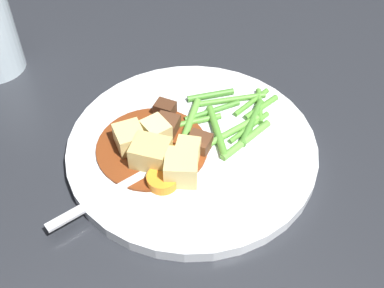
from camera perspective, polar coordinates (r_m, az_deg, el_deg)
The scene contains 29 objects.
ground_plane at distance 0.58m, azimuth 0.00°, elevation -1.00°, with size 3.00×3.00×0.00m, color #26282D.
dinner_plate at distance 0.57m, azimuth 0.00°, elevation -0.51°, with size 0.29×0.29×0.01m, color white.
stew_sauce at distance 0.56m, azimuth -4.59°, elevation -0.36°, with size 0.13×0.13×0.00m, color brown.
carrot_slice_0 at distance 0.53m, azimuth -3.38°, elevation -4.08°, with size 0.03×0.03×0.01m, color orange.
carrot_slice_1 at distance 0.56m, azimuth -5.57°, elevation -0.72°, with size 0.03×0.03×0.01m, color orange.
carrot_slice_2 at distance 0.58m, azimuth -6.15°, elevation 1.37°, with size 0.03×0.03×0.01m, color orange.
carrot_slice_3 at distance 0.54m, azimuth -2.05°, elevation -1.79°, with size 0.03×0.03×0.01m, color orange.
potato_chunk_0 at distance 0.54m, azimuth -0.51°, elevation -1.03°, with size 0.03×0.03×0.03m, color #E5CC7A.
potato_chunk_1 at distance 0.56m, azimuth -4.12°, elevation 1.37°, with size 0.03×0.03×0.03m, color #EAD68C.
potato_chunk_2 at distance 0.56m, azimuth -7.15°, elevation 0.62°, with size 0.03×0.03×0.03m, color #E5CC7A.
potato_chunk_3 at distance 0.54m, azimuth -4.74°, elevation -1.14°, with size 0.04×0.03×0.03m, color #DBBC6B.
potato_chunk_4 at distance 0.52m, azimuth -1.24°, elevation -2.73°, with size 0.03×0.04×0.03m, color #E5CC7A.
meat_chunk_0 at distance 0.59m, azimuth -3.09°, elevation 3.99°, with size 0.02×0.02×0.02m, color #4C2B19.
meat_chunk_1 at distance 0.57m, azimuth -2.87°, elevation 2.13°, with size 0.03×0.03×0.02m, color #56331E.
meat_chunk_2 at distance 0.56m, azimuth 0.81°, elevation 0.11°, with size 0.03×0.02×0.02m, color #56331E.
green_bean_0 at distance 0.58m, azimuth -0.35°, elevation 2.27°, with size 0.01×0.01×0.08m, color #66AD42.
green_bean_1 at distance 0.62m, azimuth 6.81°, elevation 4.77°, with size 0.01×0.01×0.06m, color #599E38.
green_bean_2 at distance 0.58m, azimuth 4.61°, elevation 1.56°, with size 0.01×0.01×0.08m, color #66AD42.
green_bean_3 at distance 0.57m, azimuth 6.21°, elevation 0.47°, with size 0.01×0.01×0.08m, color #66AD42.
green_bean_4 at distance 0.59m, azimuth 6.38°, elevation 2.19°, with size 0.01×0.01×0.07m, color #599E38.
green_bean_5 at distance 0.61m, azimuth 7.73°, elevation 4.33°, with size 0.01×0.01×0.06m, color #599E38.
green_bean_6 at distance 0.59m, azimuth 6.84°, elevation 2.49°, with size 0.01×0.01×0.08m, color #4C8E33.
green_bean_7 at distance 0.57m, azimuth 2.87°, elevation 1.47°, with size 0.01×0.01×0.08m, color #599E38.
green_bean_8 at distance 0.62m, azimuth 4.60°, elevation 5.10°, with size 0.01×0.01×0.08m, color #599E38.
green_bean_9 at distance 0.61m, azimuth 7.91°, elevation 4.18°, with size 0.01×0.01×0.05m, color #599E38.
green_bean_10 at distance 0.62m, azimuth 2.15°, elevation 5.61°, with size 0.01×0.01×0.06m, color #4C8E33.
green_bean_11 at distance 0.59m, azimuth -0.06°, elevation 2.52°, with size 0.01×0.01×0.07m, color #599E38.
green_bean_12 at distance 0.60m, azimuth 2.33°, elevation 3.80°, with size 0.01×0.01×0.07m, color #4C8E33.
fork at distance 0.53m, azimuth -7.35°, elevation -4.50°, with size 0.17×0.07×0.00m.
Camera 1 is at (0.13, 0.36, 0.43)m, focal length 46.62 mm.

